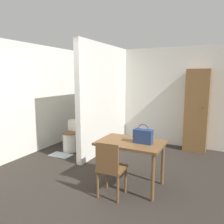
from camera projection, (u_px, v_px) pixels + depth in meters
ground_plane at (56, 206)px, 3.00m from camera, size 16.00×16.00×0.00m
wall_back at (143, 96)px, 5.97m from camera, size 4.86×0.12×2.50m
wall_left at (39, 98)px, 5.24m from camera, size 0.12×4.52×2.50m
partition_wall at (105, 99)px, 5.18m from camera, size 0.12×2.20×2.50m
dining_table at (131, 147)px, 3.48m from camera, size 1.03×0.69×0.75m
wooden_chair at (110, 167)px, 3.16m from camera, size 0.40×0.40×0.86m
toilet at (71, 138)px, 5.27m from camera, size 0.37×0.52×0.71m
handbag at (143, 136)px, 3.36m from camera, size 0.29×0.13×0.30m
wooden_cabinet at (196, 111)px, 5.16m from camera, size 0.52×0.36×1.94m
bath_mat at (61, 155)px, 4.96m from camera, size 0.49×0.30×0.01m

